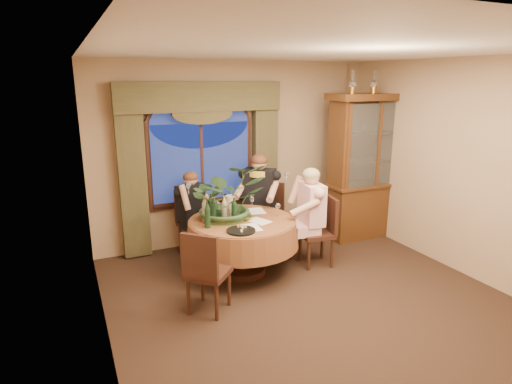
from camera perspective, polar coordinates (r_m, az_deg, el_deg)
name	(u,v)px	position (r m, az deg, el deg)	size (l,w,h in m)	color
floor	(320,309)	(5.09, 8.58, -15.14)	(5.00, 5.00, 0.00)	black
wall_back	(237,153)	(6.73, -2.55, 5.20)	(4.50, 4.50, 0.00)	#9E7F60
wall_right	(476,171)	(6.07, 27.29, 2.48)	(5.00, 5.00, 0.00)	#9E7F60
ceiling	(332,50)	(4.42, 10.05, 18.14)	(5.00, 5.00, 0.00)	white
window	(202,163)	(6.49, -7.25, 3.83)	(1.62, 0.10, 1.32)	navy
arched_transom	(200,111)	(6.39, -7.48, 10.71)	(1.60, 0.06, 0.44)	navy
drapery_left	(133,178)	(6.25, -16.13, 1.80)	(0.38, 0.14, 2.32)	#3F3A1F
drapery_right	(265,166)	(6.83, 1.20, 3.48)	(0.38, 0.14, 2.32)	#3F3A1F
swag_valance	(201,97)	(6.30, -7.32, 12.48)	(2.45, 0.16, 0.42)	#3F3A1F
dining_table	(242,246)	(5.73, -1.84, -7.24)	(1.49, 1.49, 0.75)	maroon
china_cabinet	(368,167)	(7.13, 14.75, 3.28)	(1.43, 0.56, 2.31)	#3D2110
oil_lamp_left	(353,82)	(6.75, 12.77, 14.11)	(0.11, 0.11, 0.34)	#A5722D
oil_lamp_center	(374,82)	(7.00, 15.48, 13.96)	(0.11, 0.11, 0.34)	#A5722D
oil_lamp_right	(395,82)	(7.26, 18.00, 13.79)	(0.11, 0.11, 0.34)	#A5722D
chair_right	(316,232)	(6.00, 8.05, -5.28)	(0.42, 0.42, 0.96)	black
chair_back_right	(267,216)	(6.62, 1.50, -3.16)	(0.42, 0.42, 0.96)	black
chair_back	(196,222)	(6.39, -8.03, -3.99)	(0.42, 0.42, 0.96)	black
chair_front_left	(208,271)	(4.83, -6.36, -10.38)	(0.42, 0.42, 0.96)	black
person_pink	(311,217)	(5.95, 7.36, -3.29)	(0.49, 0.45, 1.38)	beige
person_back	(191,213)	(6.31, -8.65, -2.82)	(0.45, 0.41, 1.26)	black
person_scarf	(259,201)	(6.46, 0.45, -1.27)	(0.53, 0.48, 1.47)	black
stoneware_vase	(230,207)	(5.60, -3.43, -2.03)	(0.17, 0.17, 0.31)	tan
centerpiece_plant	(226,170)	(5.53, -3.98, 2.88)	(1.00, 1.12, 0.87)	#2F4F2C
olive_bowl	(246,218)	(5.57, -1.33, -3.51)	(0.15, 0.15, 0.05)	#495F2C
cheese_platter	(241,231)	(5.16, -2.01, -5.18)	(0.35, 0.35, 0.02)	black
wine_bottle_0	(205,209)	(5.51, -6.85, -2.28)	(0.07, 0.07, 0.33)	tan
wine_bottle_1	(214,211)	(5.42, -5.69, -2.54)	(0.07, 0.07, 0.33)	black
wine_bottle_2	(211,206)	(5.64, -6.04, -1.85)	(0.07, 0.07, 0.33)	black
wine_bottle_3	(207,215)	(5.27, -6.49, -3.08)	(0.07, 0.07, 0.33)	black
wine_bottle_4	(234,210)	(5.44, -2.94, -2.42)	(0.07, 0.07, 0.33)	black
wine_bottle_5	(224,209)	(5.50, -4.24, -2.26)	(0.07, 0.07, 0.33)	tan
tasting_paper_0	(259,221)	(5.52, 0.40, -3.90)	(0.21, 0.30, 0.00)	white
tasting_paper_1	(257,211)	(5.94, 0.09, -2.54)	(0.21, 0.30, 0.00)	white
tasting_paper_2	(251,228)	(5.29, -0.64, -4.77)	(0.21, 0.30, 0.00)	white
wine_glass_person_pink	(278,209)	(5.72, 2.93, -2.35)	(0.07, 0.07, 0.18)	silver
wine_glass_person_back	(215,206)	(5.90, -5.49, -1.85)	(0.07, 0.07, 0.18)	silver
wine_glass_person_scarf	(252,203)	(6.03, -0.55, -1.41)	(0.07, 0.07, 0.18)	silver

